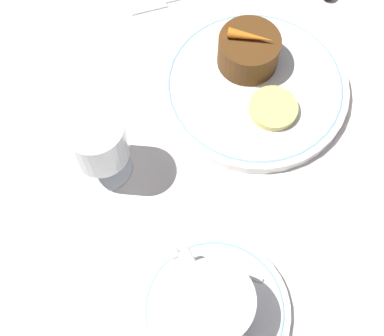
# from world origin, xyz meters

# --- Properties ---
(ground_plane) EXTENTS (3.00, 3.00, 0.00)m
(ground_plane) POSITION_xyz_m (0.00, 0.00, 0.00)
(ground_plane) COLOR white
(dinner_plate) EXTENTS (0.24, 0.24, 0.01)m
(dinner_plate) POSITION_xyz_m (0.00, -0.04, 0.01)
(dinner_plate) COLOR white
(dinner_plate) RESTS_ON ground_plane
(saucer) EXTENTS (0.16, 0.16, 0.01)m
(saucer) POSITION_xyz_m (-0.22, 0.13, 0.01)
(saucer) COLOR white
(saucer) RESTS_ON ground_plane
(coffee_cup) EXTENTS (0.11, 0.08, 0.06)m
(coffee_cup) POSITION_xyz_m (-0.22, 0.14, 0.04)
(coffee_cup) COLOR white
(coffee_cup) RESTS_ON saucer
(spoon) EXTENTS (0.09, 0.09, 0.00)m
(spoon) POSITION_xyz_m (-0.17, 0.12, 0.01)
(spoon) COLOR silver
(spoon) RESTS_ON saucer
(wine_glass) EXTENTS (0.07, 0.07, 0.10)m
(wine_glass) POSITION_xyz_m (-0.02, 0.17, 0.06)
(wine_glass) COLOR silver
(wine_glass) RESTS_ON ground_plane
(dessert_cake) EXTENTS (0.08, 0.08, 0.04)m
(dessert_cake) POSITION_xyz_m (0.03, -0.05, 0.04)
(dessert_cake) COLOR #563314
(dessert_cake) RESTS_ON dinner_plate
(carrot_garnish) EXTENTS (0.04, 0.05, 0.01)m
(carrot_garnish) POSITION_xyz_m (0.03, -0.05, 0.06)
(carrot_garnish) COLOR orange
(carrot_garnish) RESTS_ON dessert_cake
(pineapple_slice) EXTENTS (0.06, 0.06, 0.01)m
(pineapple_slice) POSITION_xyz_m (-0.04, -0.04, 0.02)
(pineapple_slice) COLOR #EFE075
(pineapple_slice) RESTS_ON dinner_plate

